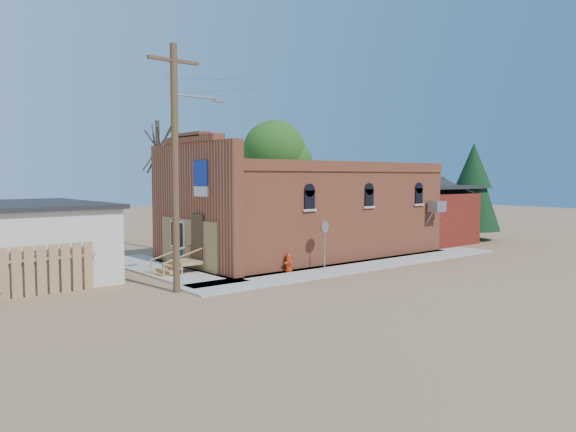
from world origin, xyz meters
TOP-DOWN VIEW (x-y plane):
  - ground at (0.00, 0.00)m, footprint 120.00×120.00m
  - sidewalk_south at (1.50, 0.90)m, footprint 19.00×2.20m
  - sidewalk_west at (-6.30, 6.00)m, footprint 2.60×10.00m
  - brick_bar at (1.64, 5.49)m, footprint 16.40×7.97m
  - red_shed at (11.50, 5.50)m, footprint 5.40×6.40m
  - wood_fence at (-12.80, 3.80)m, footprint 5.20×0.10m
  - utility_pole at (-8.14, 1.20)m, footprint 3.12×0.26m
  - tree_bare_near at (-3.00, 13.00)m, footprint 2.80×2.80m
  - tree_leafy at (6.00, 13.50)m, footprint 4.40×4.40m
  - evergreen_tree at (15.50, 4.00)m, footprint 3.60×3.60m
  - fire_hydrant at (-2.38, 1.80)m, footprint 0.47×0.46m
  - stop_sign at (-0.83, 1.12)m, footprint 0.60×0.20m
  - trash_barrel at (-5.30, 6.25)m, footprint 0.55×0.55m

SIDE VIEW (x-z plane):
  - ground at x=0.00m, z-range 0.00..0.00m
  - sidewalk_south at x=1.50m, z-range 0.00..0.08m
  - sidewalk_west at x=-6.30m, z-range 0.00..0.08m
  - fire_hydrant at x=-2.38m, z-range 0.07..0.87m
  - trash_barrel at x=-5.30m, z-range 0.08..0.90m
  - wood_fence at x=-12.80m, z-range 0.00..1.80m
  - stop_sign at x=-0.83m, z-range 0.68..2.91m
  - red_shed at x=11.50m, z-range 0.12..4.42m
  - brick_bar at x=1.64m, z-range -0.81..5.49m
  - evergreen_tree at x=15.50m, z-range 0.46..6.96m
  - utility_pole at x=-8.14m, z-range 0.27..9.27m
  - tree_leafy at x=6.00m, z-range 1.86..10.01m
  - tree_bare_near at x=-3.00m, z-range 2.14..9.79m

